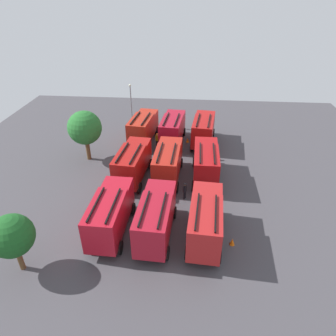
# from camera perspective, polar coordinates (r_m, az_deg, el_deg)

# --- Properties ---
(ground_plane) EXTENTS (54.24, 54.24, 0.00)m
(ground_plane) POSITION_cam_1_polar(r_m,az_deg,el_deg) (33.24, -0.00, -2.06)
(ground_plane) COLOR #423F44
(fire_truck_0) EXTENTS (7.35, 3.15, 3.88)m
(fire_truck_0) POSITION_cam_1_polar(r_m,az_deg,el_deg) (24.79, 7.08, -9.57)
(fire_truck_0) COLOR #A91C1C
(fire_truck_0) RESTS_ON ground
(fire_truck_1) EXTENTS (7.22, 2.81, 3.88)m
(fire_truck_1) POSITION_cam_1_polar(r_m,az_deg,el_deg) (32.37, 7.13, 1.15)
(fire_truck_1) COLOR #A40F12
(fire_truck_1) RESTS_ON ground
(fire_truck_2) EXTENTS (7.42, 3.36, 3.88)m
(fire_truck_2) POSITION_cam_1_polar(r_m,az_deg,el_deg) (40.00, 6.69, 7.29)
(fire_truck_2) COLOR #A71211
(fire_truck_2) RESTS_ON ground
(fire_truck_3) EXTENTS (7.31, 3.04, 3.88)m
(fire_truck_3) POSITION_cam_1_polar(r_m,az_deg,el_deg) (24.88, -2.30, -9.11)
(fire_truck_3) COLOR maroon
(fire_truck_3) RESTS_ON ground
(fire_truck_4) EXTENTS (7.29, 2.99, 3.88)m
(fire_truck_4) POSITION_cam_1_polar(r_m,az_deg,el_deg) (32.16, -0.04, 1.20)
(fire_truck_4) COLOR #AA1E14
(fire_truck_4) RESTS_ON ground
(fire_truck_5) EXTENTS (7.38, 3.26, 3.88)m
(fire_truck_5) POSITION_cam_1_polar(r_m,az_deg,el_deg) (39.99, 0.86, 7.50)
(fire_truck_5) COLOR #A31023
(fire_truck_5) RESTS_ON ground
(fire_truck_6) EXTENTS (7.26, 2.91, 3.88)m
(fire_truck_6) POSITION_cam_1_polar(r_m,az_deg,el_deg) (25.71, -10.79, -8.21)
(fire_truck_6) COLOR #AF1422
(fire_truck_6) RESTS_ON ground
(fire_truck_7) EXTENTS (7.39, 3.29, 3.88)m
(fire_truck_7) POSITION_cam_1_polar(r_m,az_deg,el_deg) (32.32, -6.67, 1.14)
(fire_truck_7) COLOR #A21411
(fire_truck_7) RESTS_ON ground
(fire_truck_8) EXTENTS (7.43, 3.41, 3.88)m
(fire_truck_8) POSITION_cam_1_polar(r_m,az_deg,el_deg) (40.47, -4.69, 7.70)
(fire_truck_8) COLOR #AC2213
(fire_truck_8) RESTS_ON ground
(firefighter_0) EXTENTS (0.48, 0.38, 1.82)m
(firefighter_0) POSITION_cam_1_polar(r_m,az_deg,el_deg) (36.83, 7.28, 3.09)
(firefighter_0) COLOR black
(firefighter_0) RESTS_ON ground
(firefighter_1) EXTENTS (0.43, 0.48, 1.84)m
(firefighter_1) POSITION_cam_1_polar(r_m,az_deg,el_deg) (45.56, -0.59, 9.05)
(firefighter_1) COLOR black
(firefighter_1) RESTS_ON ground
(firefighter_2) EXTENTS (0.32, 0.46, 1.70)m
(firefighter_2) POSITION_cam_1_polar(r_m,az_deg,el_deg) (44.72, 2.61, 8.45)
(firefighter_2) COLOR black
(firefighter_2) RESTS_ON ground
(firefighter_3) EXTENTS (0.48, 0.39, 1.76)m
(firefighter_3) POSITION_cam_1_polar(r_m,az_deg,el_deg) (29.83, 3.18, -4.17)
(firefighter_3) COLOR black
(firefighter_3) RESTS_ON ground
(firefighter_4) EXTENTS (0.43, 0.48, 1.79)m
(firefighter_4) POSITION_cam_1_polar(r_m,az_deg,el_deg) (39.63, -2.04, 5.43)
(firefighter_4) COLOR black
(firefighter_4) RESTS_ON ground
(tree_0) EXTENTS (3.13, 3.13, 4.85)m
(tree_0) POSITION_cam_1_polar(r_m,az_deg,el_deg) (24.21, -27.31, -11.30)
(tree_0) COLOR brown
(tree_0) RESTS_ON ground
(tree_1) EXTENTS (3.93, 3.93, 6.09)m
(tree_1) POSITION_cam_1_polar(r_m,az_deg,el_deg) (36.53, -15.40, 7.29)
(tree_1) COLOR brown
(tree_1) RESTS_ON ground
(traffic_cone_0) EXTENTS (0.47, 0.47, 0.67)m
(traffic_cone_0) POSITION_cam_1_polar(r_m,az_deg,el_deg) (29.55, 6.93, -6.36)
(traffic_cone_0) COLOR #F2600C
(traffic_cone_0) RESTS_ON ground
(traffic_cone_1) EXTENTS (0.43, 0.43, 0.61)m
(traffic_cone_1) POSITION_cam_1_polar(r_m,az_deg,el_deg) (25.95, 11.99, -13.41)
(traffic_cone_1) COLOR #F2600C
(traffic_cone_1) RESTS_ON ground
(traffic_cone_2) EXTENTS (0.43, 0.43, 0.61)m
(traffic_cone_2) POSITION_cam_1_polar(r_m,az_deg,el_deg) (41.08, 3.70, 5.27)
(traffic_cone_2) COLOR #F2600C
(traffic_cone_2) RESTS_ON ground
(lamppost) EXTENTS (0.36, 0.36, 6.01)m
(lamppost) POSITION_cam_1_polar(r_m,az_deg,el_deg) (46.23, -6.99, 12.48)
(lamppost) COLOR slate
(lamppost) RESTS_ON ground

